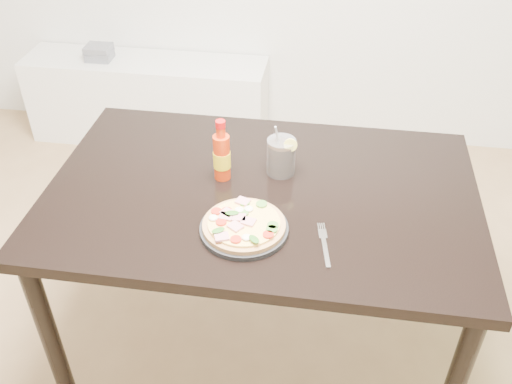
# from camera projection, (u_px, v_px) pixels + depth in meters

# --- Properties ---
(dining_table) EXTENTS (1.40, 0.90, 0.75)m
(dining_table) POSITION_uv_depth(u_px,v_px,m) (261.00, 209.00, 1.91)
(dining_table) COLOR black
(dining_table) RESTS_ON ground
(plate) EXTENTS (0.26, 0.26, 0.02)m
(plate) POSITION_uv_depth(u_px,v_px,m) (244.00, 229.00, 1.69)
(plate) COLOR black
(plate) RESTS_ON dining_table
(pizza) EXTENTS (0.25, 0.25, 0.03)m
(pizza) POSITION_uv_depth(u_px,v_px,m) (243.00, 224.00, 1.68)
(pizza) COLOR tan
(pizza) RESTS_ON plate
(hot_sauce_bottle) EXTENTS (0.07, 0.07, 0.22)m
(hot_sauce_bottle) POSITION_uv_depth(u_px,v_px,m) (222.00, 156.00, 1.86)
(hot_sauce_bottle) COLOR red
(hot_sauce_bottle) RESTS_ON dining_table
(cola_cup) EXTENTS (0.10, 0.10, 0.19)m
(cola_cup) POSITION_uv_depth(u_px,v_px,m) (281.00, 157.00, 1.90)
(cola_cup) COLOR black
(cola_cup) RESTS_ON dining_table
(fork) EXTENTS (0.05, 0.19, 0.00)m
(fork) POSITION_uv_depth(u_px,v_px,m) (324.00, 243.00, 1.65)
(fork) COLOR silver
(fork) RESTS_ON dining_table
(media_console) EXTENTS (1.40, 0.34, 0.50)m
(media_console) POSITION_uv_depth(u_px,v_px,m) (148.00, 100.00, 3.39)
(media_console) COLOR white
(media_console) RESTS_ON ground
(cd_stack) EXTENTS (0.14, 0.12, 0.08)m
(cd_stack) POSITION_uv_depth(u_px,v_px,m) (99.00, 52.00, 3.23)
(cd_stack) COLOR slate
(cd_stack) RESTS_ON media_console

